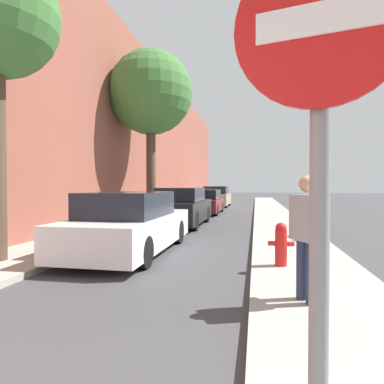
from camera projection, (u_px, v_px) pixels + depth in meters
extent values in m
plane|color=#3D3D3F|center=(213.00, 219.00, 15.81)|extent=(120.00, 120.00, 0.00)
cube|color=#9E998E|center=(155.00, 217.00, 16.35)|extent=(2.00, 52.00, 0.12)
cube|color=#9E998E|center=(276.00, 219.00, 15.26)|extent=(2.00, 52.00, 0.12)
cube|color=brown|center=(128.00, 128.00, 16.52)|extent=(0.70, 52.00, 8.96)
cylinder|color=black|center=(123.00, 230.00, 9.52)|extent=(0.22, 0.64, 0.64)
cylinder|color=black|center=(178.00, 232.00, 9.21)|extent=(0.22, 0.64, 0.64)
cylinder|color=black|center=(67.00, 249.00, 6.71)|extent=(0.22, 0.64, 0.64)
cylinder|color=black|center=(143.00, 252.00, 6.41)|extent=(0.22, 0.64, 0.64)
cube|color=silver|center=(131.00, 230.00, 7.96)|extent=(1.83, 4.61, 0.71)
cube|color=black|center=(128.00, 204.00, 7.76)|extent=(1.61, 2.40, 0.56)
cylinder|color=black|center=(172.00, 214.00, 14.83)|extent=(0.22, 0.70, 0.70)
cylinder|color=black|center=(206.00, 214.00, 14.55)|extent=(0.22, 0.70, 0.70)
cylinder|color=black|center=(153.00, 220.00, 12.06)|extent=(0.22, 0.70, 0.70)
cylinder|color=black|center=(194.00, 221.00, 11.77)|extent=(0.22, 0.70, 0.70)
cube|color=black|center=(182.00, 211.00, 13.30)|extent=(1.73, 4.55, 0.79)
cube|color=black|center=(181.00, 194.00, 13.11)|extent=(1.52, 2.37, 0.53)
cylinder|color=black|center=(197.00, 206.00, 20.53)|extent=(0.22, 0.61, 0.61)
cylinder|color=black|center=(221.00, 207.00, 20.25)|extent=(0.22, 0.61, 0.61)
cylinder|color=black|center=(187.00, 210.00, 17.76)|extent=(0.22, 0.61, 0.61)
cylinder|color=black|center=(216.00, 210.00, 17.48)|extent=(0.22, 0.61, 0.61)
cube|color=maroon|center=(205.00, 205.00, 19.00)|extent=(1.73, 4.55, 0.66)
cube|color=black|center=(205.00, 194.00, 18.81)|extent=(1.52, 2.36, 0.53)
cylinder|color=black|center=(208.00, 201.00, 26.86)|extent=(0.22, 0.62, 0.62)
cylinder|color=black|center=(229.00, 202.00, 26.55)|extent=(0.22, 0.62, 0.62)
cylinder|color=black|center=(203.00, 203.00, 24.01)|extent=(0.22, 0.62, 0.62)
cylinder|color=black|center=(226.00, 204.00, 23.70)|extent=(0.22, 0.62, 0.62)
cube|color=tan|center=(217.00, 199.00, 25.27)|extent=(1.87, 4.69, 0.79)
cube|color=black|center=(216.00, 190.00, 25.08)|extent=(1.64, 2.44, 0.58)
cylinder|color=#4C3A2B|center=(151.00, 168.00, 14.33)|extent=(0.40, 0.40, 4.49)
sphere|color=#3D7033|center=(151.00, 93.00, 14.27)|extent=(3.58, 3.58, 3.58)
cylinder|color=red|center=(281.00, 248.00, 6.15)|extent=(0.22, 0.22, 0.66)
sphere|color=red|center=(281.00, 228.00, 6.15)|extent=(0.21, 0.21, 0.21)
cylinder|color=red|center=(272.00, 243.00, 6.18)|extent=(0.14, 0.09, 0.09)
cylinder|color=red|center=(290.00, 244.00, 6.12)|extent=(0.14, 0.09, 0.09)
cylinder|color=gray|center=(319.00, 262.00, 1.19)|extent=(0.07, 0.07, 2.43)
cylinder|color=red|center=(320.00, 20.00, 1.13)|extent=(0.59, 0.16, 0.60)
cube|color=white|center=(320.00, 18.00, 1.11)|extent=(0.42, 0.10, 0.11)
cylinder|color=#283351|center=(312.00, 273.00, 4.15)|extent=(0.20, 0.20, 0.78)
cylinder|color=#283351|center=(302.00, 269.00, 4.34)|extent=(0.20, 0.20, 0.78)
cube|color=#999EA3|center=(307.00, 218.00, 4.24)|extent=(0.43, 0.51, 0.59)
sphere|color=tan|center=(307.00, 184.00, 4.23)|extent=(0.21, 0.21, 0.21)
torus|color=black|center=(306.00, 225.00, 9.67)|extent=(0.05, 0.66, 0.66)
torus|color=black|center=(312.00, 229.00, 8.73)|extent=(0.05, 0.66, 0.66)
cube|color=#2D7547|center=(309.00, 222.00, 9.20)|extent=(0.05, 0.80, 0.04)
cylinder|color=#2D7547|center=(310.00, 219.00, 9.03)|extent=(0.04, 0.04, 0.18)
cube|color=black|center=(306.00, 216.00, 9.59)|extent=(0.44, 0.04, 0.04)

